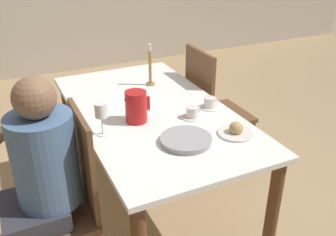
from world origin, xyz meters
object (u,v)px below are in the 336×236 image
teacup_near_person (192,113)px  candlestick_tall (150,70)px  serving_tray (186,140)px  wine_glass_water (101,112)px  red_pitcher (136,107)px  chair_person_side (65,201)px  teacup_across (210,103)px  bread_plate (236,131)px  person_seated (40,175)px  chair_opposite (212,109)px

teacup_near_person → candlestick_tall: bearing=91.7°
serving_tray → wine_glass_water: bearing=143.9°
red_pitcher → serving_tray: 0.37m
chair_person_side → teacup_across: size_ratio=8.33×
red_pitcher → teacup_near_person: 0.33m
red_pitcher → bread_plate: size_ratio=0.96×
wine_glass_water → bread_plate: size_ratio=0.97×
person_seated → teacup_near_person: size_ratio=10.04×
chair_person_side → teacup_near_person: bearing=-80.9°
person_seated → teacup_near_person: 0.90m
chair_opposite → red_pitcher: bearing=-62.3°
person_seated → red_pitcher: 0.63m
chair_person_side → teacup_across: (0.95, 0.20, 0.27)m
wine_glass_water → bread_plate: bearing=-25.1°
red_pitcher → wine_glass_water: 0.23m
person_seated → chair_opposite: bearing=-65.0°
teacup_near_person → serving_tray: 0.29m
bread_plate → chair_person_side: bearing=170.8°
chair_person_side → chair_opposite: 1.38m
person_seated → candlestick_tall: 1.13m
chair_person_side → red_pitcher: chair_person_side is taller
red_pitcher → wine_glass_water: (-0.22, -0.07, 0.04)m
person_seated → wine_glass_water: 0.43m
person_seated → serving_tray: 0.73m
chair_opposite → teacup_near_person: size_ratio=8.33×
chair_person_side → wine_glass_water: (0.26, 0.15, 0.38)m
chair_person_side → candlestick_tall: (0.77, 0.71, 0.36)m
teacup_near_person → candlestick_tall: (-0.02, 0.58, 0.08)m
chair_person_side → serving_tray: size_ratio=3.72×
teacup_across → serving_tray: bearing=-136.5°
chair_person_side → teacup_near_person: chair_person_side is taller
chair_opposite → person_seated: bearing=-65.0°
teacup_near_person → bread_plate: 0.30m
teacup_across → bread_plate: bread_plate is taller
chair_person_side → chair_opposite: bearing=-63.4°
chair_opposite → wine_glass_water: size_ratio=5.43×
wine_glass_water → candlestick_tall: 0.75m
wine_glass_water → bread_plate: wine_glass_water is taller
chair_person_side → wine_glass_water: size_ratio=5.43×
bread_plate → candlestick_tall: (-0.13, 0.85, 0.09)m
serving_tray → bread_plate: bearing=-7.5°
red_pitcher → chair_person_side: bearing=-155.0°
teacup_across → chair_opposite: bearing=55.8°
chair_opposite → person_seated: size_ratio=0.83×
person_seated → bread_plate: person_seated is taller
wine_glass_water → teacup_near_person: (0.53, -0.03, -0.11)m
teacup_near_person → serving_tray: (-0.16, -0.24, -0.01)m
person_seated → teacup_across: bearing=-79.2°
chair_opposite → serving_tray: bearing=-40.0°
red_pitcher → candlestick_tall: 0.56m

